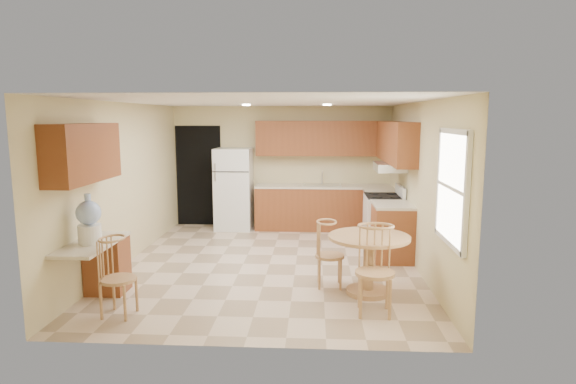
# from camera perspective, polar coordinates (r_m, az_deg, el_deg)

# --- Properties ---
(floor) EXTENTS (5.50, 5.50, 0.00)m
(floor) POSITION_cam_1_polar(r_m,az_deg,el_deg) (7.61, -2.22, -8.54)
(floor) COLOR beige
(floor) RESTS_ON ground
(ceiling) EXTENTS (4.50, 5.50, 0.02)m
(ceiling) POSITION_cam_1_polar(r_m,az_deg,el_deg) (7.27, -2.33, 10.63)
(ceiling) COLOR white
(ceiling) RESTS_ON wall_back
(wall_back) EXTENTS (4.50, 0.02, 2.50)m
(wall_back) POSITION_cam_1_polar(r_m,az_deg,el_deg) (10.06, -0.79, 3.01)
(wall_back) COLOR #C8B787
(wall_back) RESTS_ON floor
(wall_front) EXTENTS (4.50, 0.02, 2.50)m
(wall_front) POSITION_cam_1_polar(r_m,az_deg,el_deg) (4.65, -5.49, -3.92)
(wall_front) COLOR #C8B787
(wall_front) RESTS_ON floor
(wall_left) EXTENTS (0.02, 5.50, 2.50)m
(wall_left) POSITION_cam_1_polar(r_m,az_deg,el_deg) (7.87, -18.81, 0.90)
(wall_left) COLOR #C8B787
(wall_left) RESTS_ON floor
(wall_right) EXTENTS (0.02, 5.50, 2.50)m
(wall_right) POSITION_cam_1_polar(r_m,az_deg,el_deg) (7.47, 15.19, 0.66)
(wall_right) COLOR #C8B787
(wall_right) RESTS_ON floor
(doorway) EXTENTS (0.90, 0.02, 2.10)m
(doorway) POSITION_cam_1_polar(r_m,az_deg,el_deg) (10.33, -10.53, 1.90)
(doorway) COLOR black
(doorway) RESTS_ON floor
(base_cab_back) EXTENTS (2.75, 0.60, 0.87)m
(base_cab_back) POSITION_cam_1_polar(r_m,az_deg,el_deg) (9.85, 4.18, -1.93)
(base_cab_back) COLOR brown
(base_cab_back) RESTS_ON floor
(counter_back) EXTENTS (2.75, 0.63, 0.04)m
(counter_back) POSITION_cam_1_polar(r_m,az_deg,el_deg) (9.78, 4.21, 0.69)
(counter_back) COLOR beige
(counter_back) RESTS_ON base_cab_back
(base_cab_right_a) EXTENTS (0.60, 0.59, 0.87)m
(base_cab_right_a) POSITION_cam_1_polar(r_m,az_deg,el_deg) (9.35, 10.85, -2.65)
(base_cab_right_a) COLOR brown
(base_cab_right_a) RESTS_ON floor
(counter_right_a) EXTENTS (0.63, 0.59, 0.04)m
(counter_right_a) POSITION_cam_1_polar(r_m,az_deg,el_deg) (9.27, 10.93, 0.11)
(counter_right_a) COLOR beige
(counter_right_a) RESTS_ON base_cab_right_a
(base_cab_right_b) EXTENTS (0.60, 0.80, 0.87)m
(base_cab_right_b) POSITION_cam_1_polar(r_m,az_deg,el_deg) (7.95, 12.23, -4.73)
(base_cab_right_b) COLOR brown
(base_cab_right_b) RESTS_ON floor
(counter_right_b) EXTENTS (0.63, 0.80, 0.04)m
(counter_right_b) POSITION_cam_1_polar(r_m,az_deg,el_deg) (7.86, 12.34, -1.50)
(counter_right_b) COLOR beige
(counter_right_b) RESTS_ON base_cab_right_b
(upper_cab_back) EXTENTS (2.75, 0.33, 0.70)m
(upper_cab_back) POSITION_cam_1_polar(r_m,az_deg,el_deg) (9.83, 4.26, 6.35)
(upper_cab_back) COLOR brown
(upper_cab_back) RESTS_ON wall_back
(upper_cab_right) EXTENTS (0.33, 2.42, 0.70)m
(upper_cab_right) POSITION_cam_1_polar(r_m,az_deg,el_deg) (8.56, 12.60, 5.80)
(upper_cab_right) COLOR brown
(upper_cab_right) RESTS_ON wall_right
(upper_cab_left) EXTENTS (0.33, 1.40, 0.70)m
(upper_cab_left) POSITION_cam_1_polar(r_m,az_deg,el_deg) (6.29, -23.10, 4.28)
(upper_cab_left) COLOR brown
(upper_cab_left) RESTS_ON wall_left
(sink) EXTENTS (0.78, 0.44, 0.01)m
(sink) POSITION_cam_1_polar(r_m,az_deg,el_deg) (9.78, 4.07, 0.82)
(sink) COLOR silver
(sink) RESTS_ON counter_back
(range_hood) EXTENTS (0.50, 0.76, 0.14)m
(range_hood) POSITION_cam_1_polar(r_m,az_deg,el_deg) (8.55, 11.97, 2.93)
(range_hood) COLOR silver
(range_hood) RESTS_ON upper_cab_right
(desk_pedestal) EXTENTS (0.48, 0.42, 0.72)m
(desk_pedestal) POSITION_cam_1_polar(r_m,az_deg,el_deg) (6.77, -20.63, -8.15)
(desk_pedestal) COLOR brown
(desk_pedestal) RESTS_ON floor
(desk_top) EXTENTS (0.50, 1.20, 0.04)m
(desk_top) POSITION_cam_1_polar(r_m,az_deg,el_deg) (6.34, -22.20, -5.74)
(desk_top) COLOR beige
(desk_top) RESTS_ON desk_pedestal
(window) EXTENTS (0.06, 1.12, 1.30)m
(window) POSITION_cam_1_polar(r_m,az_deg,el_deg) (5.65, 18.92, 0.49)
(window) COLOR white
(window) RESTS_ON wall_right
(can_light_a) EXTENTS (0.14, 0.14, 0.02)m
(can_light_a) POSITION_cam_1_polar(r_m,az_deg,el_deg) (8.52, -4.95, 10.24)
(can_light_a) COLOR white
(can_light_a) RESTS_ON ceiling
(can_light_b) EXTENTS (0.14, 0.14, 0.02)m
(can_light_b) POSITION_cam_1_polar(r_m,az_deg,el_deg) (8.43, 4.66, 10.26)
(can_light_b) COLOR white
(can_light_b) RESTS_ON ceiling
(refrigerator) EXTENTS (0.73, 0.71, 1.65)m
(refrigerator) POSITION_cam_1_polar(r_m,az_deg,el_deg) (9.87, -6.43, 0.37)
(refrigerator) COLOR white
(refrigerator) RESTS_ON floor
(stove) EXTENTS (0.65, 0.76, 1.09)m
(stove) POSITION_cam_1_polar(r_m,az_deg,el_deg) (8.69, 11.28, -3.31)
(stove) COLOR white
(stove) RESTS_ON floor
(dining_table) EXTENTS (1.05, 1.05, 0.77)m
(dining_table) POSITION_cam_1_polar(r_m,az_deg,el_deg) (6.34, 9.54, -7.47)
(dining_table) COLOR tan
(dining_table) RESTS_ON floor
(chair_table_a) EXTENTS (0.39, 0.51, 0.89)m
(chair_table_a) POSITION_cam_1_polar(r_m,az_deg,el_deg) (6.45, 5.00, -6.75)
(chair_table_a) COLOR tan
(chair_table_a) RESTS_ON floor
(chair_table_b) EXTENTS (0.46, 0.46, 1.04)m
(chair_table_b) POSITION_cam_1_polar(r_m,az_deg,el_deg) (5.59, 10.42, -8.39)
(chair_table_b) COLOR tan
(chair_table_b) RESTS_ON floor
(chair_desk) EXTENTS (0.40, 0.52, 0.91)m
(chair_desk) POSITION_cam_1_polar(r_m,az_deg,el_deg) (5.82, -19.88, -8.84)
(chair_desk) COLOR tan
(chair_desk) RESTS_ON floor
(water_crock) EXTENTS (0.29, 0.29, 0.61)m
(water_crock) POSITION_cam_1_polar(r_m,az_deg,el_deg) (6.24, -22.52, -3.21)
(water_crock) COLOR white
(water_crock) RESTS_ON desk_top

